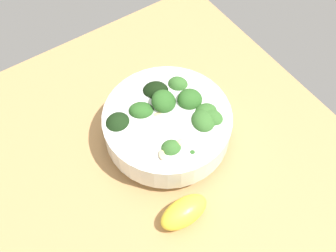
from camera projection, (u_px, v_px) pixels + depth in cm
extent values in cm
cube|color=tan|center=(154.00, 151.00, 72.91)|extent=(63.47, 63.47, 4.48)
cylinder|color=white|center=(168.00, 136.00, 71.12)|extent=(11.97, 11.97, 1.71)
cylinder|color=white|center=(168.00, 125.00, 68.27)|extent=(21.76, 21.76, 5.13)
cylinder|color=silver|center=(168.00, 118.00, 66.46)|extent=(17.91, 17.91, 0.80)
cylinder|color=#2F662B|center=(205.00, 119.00, 68.66)|extent=(1.64, 1.77, 1.43)
ellipsoid|color=#386B2B|center=(206.00, 113.00, 67.16)|extent=(4.22, 4.40, 3.30)
cylinder|color=#4A8F3C|center=(164.00, 108.00, 68.76)|extent=(2.10, 1.91, 1.77)
ellipsoid|color=#2D6023|center=(164.00, 101.00, 67.11)|extent=(5.15, 5.40, 5.55)
cylinder|color=#589D47|center=(156.00, 97.00, 70.74)|extent=(1.49, 1.44, 1.28)
ellipsoid|color=black|center=(156.00, 91.00, 69.28)|extent=(6.12, 6.03, 4.13)
cylinder|color=#4A8F3C|center=(119.00, 131.00, 67.79)|extent=(1.79, 1.57, 1.69)
ellipsoid|color=black|center=(118.00, 125.00, 66.22)|extent=(6.31, 5.68, 5.50)
cylinder|color=#2F662B|center=(178.00, 92.00, 71.85)|extent=(1.43, 1.59, 1.37)
ellipsoid|color=#386B2B|center=(178.00, 86.00, 70.54)|extent=(5.78, 5.27, 4.62)
cylinder|color=#2F662B|center=(192.00, 160.00, 64.57)|extent=(1.62, 1.64, 1.10)
ellipsoid|color=#2D6023|center=(192.00, 156.00, 63.43)|extent=(4.21, 4.34, 3.32)
cylinder|color=#589D47|center=(210.00, 126.00, 68.37)|extent=(1.94, 2.06, 1.73)
ellipsoid|color=#386B2B|center=(211.00, 119.00, 66.73)|extent=(5.69, 5.73, 4.45)
cylinder|color=#2F662B|center=(190.00, 106.00, 69.47)|extent=(2.02, 2.15, 1.31)
ellipsoid|color=#2D6023|center=(190.00, 100.00, 68.00)|extent=(5.53, 6.11, 5.51)
cylinder|color=#2F662B|center=(167.00, 159.00, 64.79)|extent=(1.53, 1.48, 1.38)
ellipsoid|color=#23511C|center=(167.00, 154.00, 63.54)|extent=(4.07, 3.72, 3.23)
cylinder|color=#3C7A32|center=(144.00, 116.00, 68.79)|extent=(2.09, 1.89, 1.80)
ellipsoid|color=#2D6023|center=(143.00, 110.00, 67.19)|extent=(5.65, 5.89, 4.64)
cylinder|color=#2F662B|center=(170.00, 155.00, 64.61)|extent=(1.96, 1.86, 1.28)
ellipsoid|color=#386B2B|center=(170.00, 151.00, 63.37)|extent=(5.01, 5.36, 5.34)
cylinder|color=#4A8F3C|center=(149.00, 98.00, 71.41)|extent=(1.31, 1.41, 1.50)
ellipsoid|color=#194216|center=(148.00, 93.00, 70.22)|extent=(4.38, 4.34, 3.07)
cylinder|color=#589D47|center=(203.00, 128.00, 67.69)|extent=(2.19, 2.46, 2.06)
ellipsoid|color=#386B2B|center=(203.00, 121.00, 66.01)|extent=(6.47, 6.91, 5.13)
ellipsoid|color=#DBBC84|center=(162.00, 155.00, 61.80)|extent=(2.06, 1.71, 0.55)
ellipsoid|color=#DBBC84|center=(140.00, 106.00, 67.50)|extent=(1.95, 1.26, 0.64)
ellipsoid|color=#DBBC84|center=(179.00, 143.00, 62.96)|extent=(1.12, 1.92, 1.00)
ellipsoid|color=#DBBC84|center=(158.00, 113.00, 66.63)|extent=(1.07, 1.89, 0.94)
ellipsoid|color=yellow|center=(184.00, 212.00, 62.13)|extent=(4.37, 8.23, 3.86)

